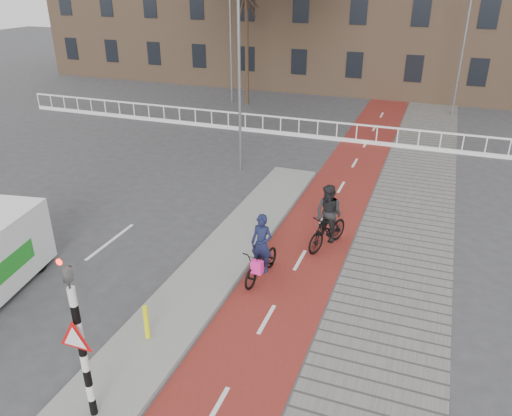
% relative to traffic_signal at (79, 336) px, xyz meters
% --- Properties ---
extents(ground, '(120.00, 120.00, 0.00)m').
position_rel_traffic_signal_xyz_m(ground, '(0.60, 2.02, -1.99)').
color(ground, '#38383A').
rests_on(ground, ground).
extents(bike_lane, '(2.50, 60.00, 0.01)m').
position_rel_traffic_signal_xyz_m(bike_lane, '(2.10, 12.02, -1.98)').
color(bike_lane, maroon).
rests_on(bike_lane, ground).
extents(sidewalk, '(3.00, 60.00, 0.01)m').
position_rel_traffic_signal_xyz_m(sidewalk, '(4.90, 12.02, -1.98)').
color(sidewalk, slate).
rests_on(sidewalk, ground).
extents(curb_island, '(1.80, 16.00, 0.12)m').
position_rel_traffic_signal_xyz_m(curb_island, '(-0.10, 6.02, -1.93)').
color(curb_island, gray).
rests_on(curb_island, ground).
extents(traffic_signal, '(0.80, 0.80, 3.68)m').
position_rel_traffic_signal_xyz_m(traffic_signal, '(0.00, 0.00, 0.00)').
color(traffic_signal, black).
rests_on(traffic_signal, curb_island).
extents(bollard, '(0.12, 0.12, 0.86)m').
position_rel_traffic_signal_xyz_m(bollard, '(-0.22, 2.31, -1.44)').
color(bollard, '#F5F50D').
rests_on(bollard, curb_island).
extents(cyclist_near, '(0.87, 1.93, 1.94)m').
position_rel_traffic_signal_xyz_m(cyclist_near, '(1.35, 5.73, -1.33)').
color(cyclist_near, black).
rests_on(cyclist_near, bike_lane).
extents(cyclist_far, '(1.22, 1.99, 2.05)m').
position_rel_traffic_signal_xyz_m(cyclist_far, '(2.66, 8.09, -1.13)').
color(cyclist_far, black).
rests_on(cyclist_far, bike_lane).
extents(railing, '(28.00, 0.10, 0.99)m').
position_rel_traffic_signal_xyz_m(railing, '(-4.40, 19.02, -1.68)').
color(railing, silver).
rests_on(railing, ground).
extents(tree_mid, '(0.23, 0.23, 7.47)m').
position_rel_traffic_signal_xyz_m(tree_mid, '(-6.57, 24.83, 1.75)').
color(tree_mid, black).
rests_on(tree_mid, ground).
extents(streetlight_near, '(0.12, 0.12, 7.40)m').
position_rel_traffic_signal_xyz_m(streetlight_near, '(-2.42, 13.45, 1.71)').
color(streetlight_near, slate).
rests_on(streetlight_near, ground).
extents(streetlight_left, '(0.12, 0.12, 7.26)m').
position_rel_traffic_signal_xyz_m(streetlight_left, '(-7.69, 24.92, 1.64)').
color(streetlight_left, slate).
rests_on(streetlight_left, ground).
extents(streetlight_right, '(0.12, 0.12, 7.27)m').
position_rel_traffic_signal_xyz_m(streetlight_right, '(6.07, 26.62, 1.64)').
color(streetlight_right, slate).
rests_on(streetlight_right, ground).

